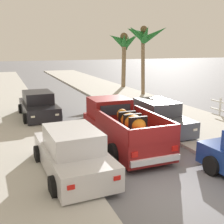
{
  "coord_description": "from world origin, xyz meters",
  "views": [
    {
      "loc": [
        -4.55,
        -6.09,
        4.07
      ],
      "look_at": [
        -0.03,
        5.32,
        1.2
      ],
      "focal_mm": 45.03,
      "sensor_mm": 36.0,
      "label": 1
    }
  ],
  "objects_px": {
    "car_left_near": "(38,106)",
    "palm_tree_right_fore": "(144,36)",
    "car_right_near": "(72,153)",
    "pickup_truck": "(122,127)",
    "palm_tree_left_fore": "(124,44)",
    "car_left_mid": "(157,117)"
  },
  "relations": [
    {
      "from": "car_left_mid",
      "to": "car_left_near",
      "type": "bearing_deg",
      "value": 135.65
    },
    {
      "from": "car_right_near",
      "to": "car_left_near",
      "type": "bearing_deg",
      "value": 90.39
    },
    {
      "from": "car_left_mid",
      "to": "car_right_near",
      "type": "bearing_deg",
      "value": -148.04
    },
    {
      "from": "pickup_truck",
      "to": "palm_tree_left_fore",
      "type": "xyz_separation_m",
      "value": [
        6.99,
        15.52,
        3.48
      ]
    },
    {
      "from": "car_left_near",
      "to": "palm_tree_right_fore",
      "type": "relative_size",
      "value": 0.74
    },
    {
      "from": "car_right_near",
      "to": "palm_tree_right_fore",
      "type": "xyz_separation_m",
      "value": [
        9.31,
        12.77,
        4.17
      ]
    },
    {
      "from": "pickup_truck",
      "to": "car_left_mid",
      "type": "xyz_separation_m",
      "value": [
        2.43,
        1.3,
        -0.1
      ]
    },
    {
      "from": "car_left_near",
      "to": "palm_tree_right_fore",
      "type": "bearing_deg",
      "value": 27.12
    },
    {
      "from": "car_right_near",
      "to": "palm_tree_left_fore",
      "type": "xyz_separation_m",
      "value": [
        9.51,
        17.31,
        3.58
      ]
    },
    {
      "from": "car_right_near",
      "to": "car_left_mid",
      "type": "relative_size",
      "value": 1.01
    },
    {
      "from": "pickup_truck",
      "to": "car_right_near",
      "type": "distance_m",
      "value": 3.09
    },
    {
      "from": "pickup_truck",
      "to": "car_left_near",
      "type": "height_order",
      "value": "pickup_truck"
    },
    {
      "from": "pickup_truck",
      "to": "car_left_mid",
      "type": "relative_size",
      "value": 1.22
    },
    {
      "from": "car_right_near",
      "to": "car_left_mid",
      "type": "bearing_deg",
      "value": 31.96
    },
    {
      "from": "car_left_near",
      "to": "palm_tree_right_fore",
      "type": "xyz_separation_m",
      "value": [
        9.37,
        4.8,
        4.17
      ]
    },
    {
      "from": "car_right_near",
      "to": "car_left_mid",
      "type": "xyz_separation_m",
      "value": [
        4.95,
        3.09,
        0.0
      ]
    },
    {
      "from": "car_left_mid",
      "to": "palm_tree_left_fore",
      "type": "distance_m",
      "value": 15.36
    },
    {
      "from": "pickup_truck",
      "to": "car_left_near",
      "type": "xyz_separation_m",
      "value": [
        -2.58,
        6.19,
        -0.1
      ]
    },
    {
      "from": "car_left_mid",
      "to": "pickup_truck",
      "type": "bearing_deg",
      "value": -151.89
    },
    {
      "from": "car_left_near",
      "to": "palm_tree_left_fore",
      "type": "bearing_deg",
      "value": 44.31
    },
    {
      "from": "palm_tree_left_fore",
      "to": "palm_tree_right_fore",
      "type": "distance_m",
      "value": 4.58
    },
    {
      "from": "car_right_near",
      "to": "palm_tree_right_fore",
      "type": "bearing_deg",
      "value": 53.9
    }
  ]
}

